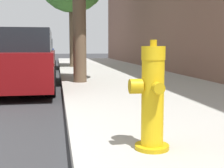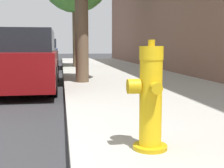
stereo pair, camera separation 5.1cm
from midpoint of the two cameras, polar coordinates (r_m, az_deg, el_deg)
The scene contains 4 objects.
fire_hydrant at distance 2.57m, azimuth 6.73°, elevation -2.75°, with size 0.34×0.35×0.90m.
parked_car_near at distance 7.56m, azimuth -17.23°, elevation 4.07°, with size 1.76×4.32×1.35m.
parked_car_mid at distance 13.80m, azimuth -14.59°, elevation 5.39°, with size 1.71×4.39×1.38m.
parked_car_far at distance 20.50m, azimuth -13.06°, elevation 5.92°, with size 1.74×4.44×1.45m.
Camera 1 is at (1.89, -2.38, 0.99)m, focal length 50.00 mm.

